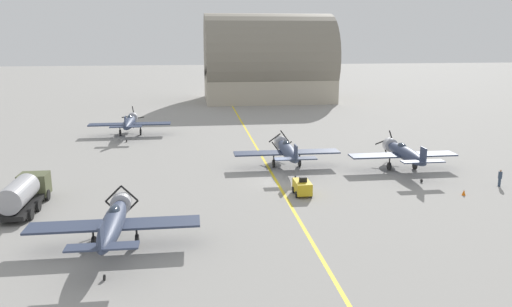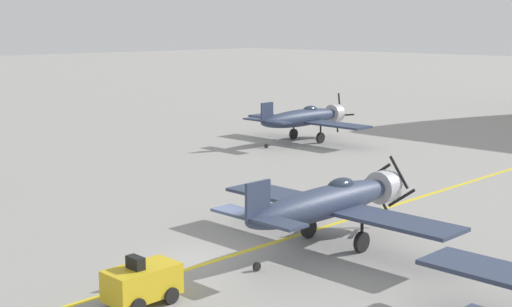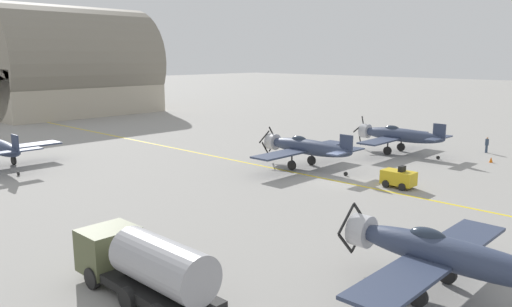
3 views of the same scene
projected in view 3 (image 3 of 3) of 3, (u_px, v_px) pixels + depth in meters
The scene contains 10 objects.
ground_plane at pixel (335, 181), 42.13m from camera, with size 400.00×400.00×0.00m, color gray.
taxiway_stripe at pixel (335, 181), 42.13m from camera, with size 0.30×160.00×0.01m, color yellow.
airplane_mid_center at pixel (305, 147), 46.57m from camera, with size 12.00×9.98×3.65m.
airplane_near_left at pixel (443, 254), 21.44m from camera, with size 12.00×9.98×3.65m.
airplane_mid_right at pixel (398, 135), 53.63m from camera, with size 12.00×9.98×3.71m.
fuel_tanker at pixel (144, 265), 21.53m from camera, with size 2.67×8.00×2.98m.
tow_tractor at pixel (399, 178), 39.86m from camera, with size 1.57×2.60×1.79m.
ground_crew_walking at pixel (487, 144), 54.23m from camera, with size 0.38×0.38×1.73m.
traffic_cone at pixel (491, 160), 49.34m from camera, with size 0.36×0.36×0.55m, color orange.
hangar at pixel (70, 70), 90.22m from camera, with size 28.18×20.07×20.07m.
Camera 3 is at (-34.31, -23.26, 10.36)m, focal length 35.00 mm.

